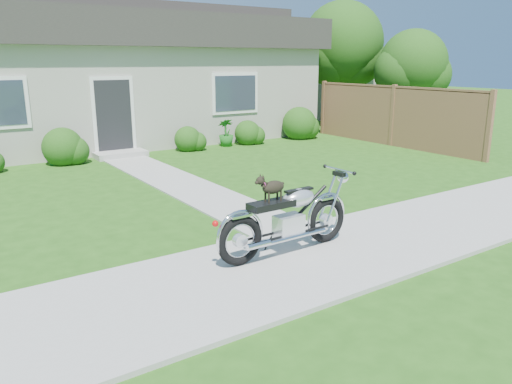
% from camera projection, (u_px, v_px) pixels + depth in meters
% --- Properties ---
extents(ground, '(80.00, 80.00, 0.00)m').
position_uv_depth(ground, '(401.00, 233.00, 7.84)').
color(ground, '#235114').
rests_on(ground, ground).
extents(sidewalk, '(24.00, 2.20, 0.04)m').
position_uv_depth(sidewalk, '(401.00, 231.00, 7.83)').
color(sidewalk, '#9E9B93').
rests_on(sidewalk, ground).
extents(walkway, '(1.20, 8.00, 0.03)m').
position_uv_depth(walkway, '(177.00, 182.00, 11.03)').
color(walkway, '#9E9B93').
rests_on(walkway, ground).
extents(house, '(12.60, 7.03, 4.50)m').
position_uv_depth(house, '(125.00, 74.00, 16.89)').
color(house, '#AAA79A').
rests_on(house, ground).
extents(fence, '(0.12, 6.62, 1.90)m').
position_uv_depth(fence, '(393.00, 116.00, 15.61)').
color(fence, '#915B41').
rests_on(fence, ground).
extents(tree_near, '(2.51, 2.43, 3.73)m').
position_uv_depth(tree_near, '(417.00, 67.00, 18.13)').
color(tree_near, '#3D2B1C').
rests_on(tree_near, ground).
extents(tree_far, '(3.18, 3.18, 4.88)m').
position_uv_depth(tree_far, '(346.00, 47.00, 19.51)').
color(tree_far, '#3D2B1C').
rests_on(tree_far, ground).
extents(shrub_row, '(10.73, 1.18, 1.18)m').
position_uv_depth(shrub_row, '(199.00, 135.00, 15.03)').
color(shrub_row, '#224C14').
rests_on(shrub_row, ground).
extents(potted_plant_left, '(0.69, 0.63, 0.65)m').
position_uv_depth(potted_plant_left, '(55.00, 152.00, 12.85)').
color(potted_plant_left, '#17591B').
rests_on(potted_plant_left, ground).
extents(potted_plant_right, '(0.53, 0.53, 0.86)m').
position_uv_depth(potted_plant_right, '(226.00, 133.00, 15.60)').
color(potted_plant_right, '#1C631B').
rests_on(potted_plant_right, ground).
extents(motorcycle_with_dog, '(2.22, 0.60, 1.14)m').
position_uv_depth(motorcycle_with_dog, '(288.00, 217.00, 6.81)').
color(motorcycle_with_dog, black).
rests_on(motorcycle_with_dog, sidewalk).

